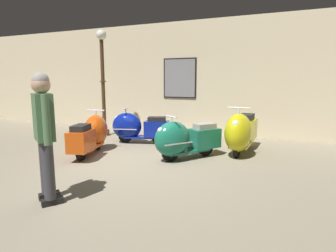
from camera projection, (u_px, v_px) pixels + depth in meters
ground_plane at (131, 165)px, 5.49m from camera, size 60.00×60.00×0.00m
showroom_back_wall at (190, 78)px, 8.71m from camera, size 18.00×0.24×3.51m
scooter_0 at (92, 134)px, 6.37m from camera, size 0.89×1.68×0.99m
scooter_1 at (136, 127)px, 7.39m from camera, size 1.61×0.85×0.94m
scooter_2 at (183, 139)px, 5.81m from camera, size 1.31×1.52×0.96m
scooter_3 at (241, 132)px, 6.28m from camera, size 0.64×1.85×1.11m
lamppost at (103, 77)px, 8.22m from camera, size 0.30×0.30×3.16m
visitor_0 at (44, 129)px, 3.64m from camera, size 0.51×0.43×1.78m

